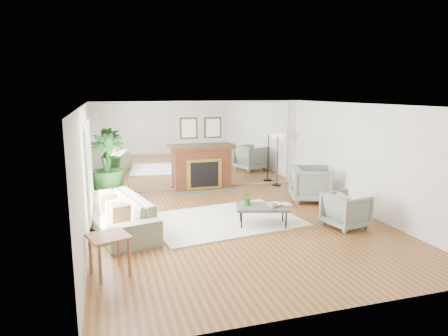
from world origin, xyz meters
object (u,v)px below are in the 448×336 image
object	(u,v)px
sofa	(118,214)
armchair_back	(311,184)
armchair_front	(346,210)
fireplace	(203,167)
floor_lamp	(278,142)
coffee_table	(263,208)
side_table	(109,242)
potted_ficus	(107,167)

from	to	relation	value
sofa	armchair_back	distance (m)	4.90
armchair_back	armchair_front	bearing A→B (deg)	-170.15
fireplace	armchair_front	distance (m)	4.49
armchair_back	floor_lamp	world-z (taller)	floor_lamp
fireplace	coffee_table	world-z (taller)	fireplace
coffee_table	armchair_front	bearing A→B (deg)	-18.30
fireplace	armchair_front	world-z (taller)	fireplace
coffee_table	armchair_back	distance (m)	2.43
side_table	fireplace	bearing A→B (deg)	61.41
fireplace	potted_ficus	xyz separation A→B (m)	(-2.60, -0.84, 0.28)
sofa	potted_ficus	size ratio (longest dim) A/B	1.37
coffee_table	side_table	world-z (taller)	side_table
potted_ficus	floor_lamp	bearing A→B (deg)	8.06
fireplace	floor_lamp	size ratio (longest dim) A/B	1.33
sofa	floor_lamp	bearing A→B (deg)	106.65
sofa	potted_ficus	world-z (taller)	potted_ficus
armchair_front	armchair_back	bearing A→B (deg)	-19.39
armchair_back	armchair_front	world-z (taller)	armchair_back
potted_ficus	armchair_back	bearing A→B (deg)	-12.68
armchair_back	potted_ficus	bearing A→B (deg)	95.36
sofa	armchair_back	world-z (taller)	armchair_back
armchair_back	floor_lamp	bearing A→B (deg)	21.89
coffee_table	sofa	world-z (taller)	sofa
floor_lamp	armchair_front	bearing A→B (deg)	-92.54
potted_ficus	coffee_table	bearing A→B (deg)	-40.57
fireplace	side_table	bearing A→B (deg)	-118.59
armchair_front	potted_ficus	size ratio (longest dim) A/B	0.45
sofa	coffee_table	bearing A→B (deg)	65.79
fireplace	potted_ficus	distance (m)	2.75
fireplace	floor_lamp	bearing A→B (deg)	-4.07
sofa	armchair_front	bearing A→B (deg)	62.88
potted_ficus	side_table	bearing A→B (deg)	-90.71
sofa	floor_lamp	world-z (taller)	floor_lamp
coffee_table	armchair_front	size ratio (longest dim) A/B	1.55
sofa	armchair_back	bearing A→B (deg)	87.43
coffee_table	side_table	xyz separation A→B (m)	(-3.08, -1.42, 0.14)
floor_lamp	potted_ficus	bearing A→B (deg)	-171.94
coffee_table	armchair_back	world-z (taller)	armchair_back
armchair_front	sofa	bearing A→B (deg)	65.47
potted_ficus	floor_lamp	size ratio (longest dim) A/B	1.14
sofa	side_table	distance (m)	1.97
side_table	armchair_front	bearing A→B (deg)	10.60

